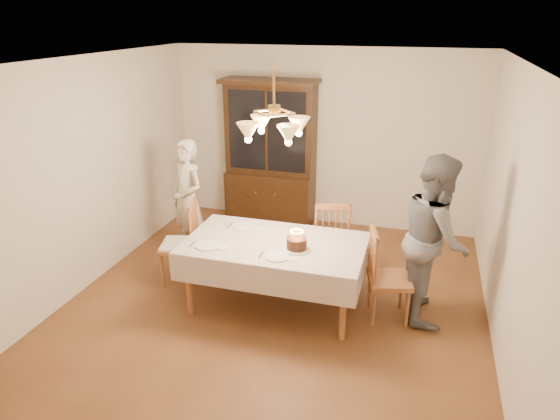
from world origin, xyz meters
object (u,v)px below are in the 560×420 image
(dining_table, at_px, (275,249))
(chair_far_side, at_px, (331,242))
(birthday_cake, at_px, (297,244))
(china_hutch, at_px, (270,156))
(elderly_woman, at_px, (188,200))

(dining_table, bearing_deg, chair_far_side, 61.30)
(dining_table, relative_size, birthday_cake, 6.33)
(china_hutch, height_order, chair_far_side, china_hutch)
(birthday_cake, bearing_deg, chair_far_side, 78.28)
(china_hutch, distance_m, chair_far_side, 1.96)
(elderly_woman, distance_m, birthday_cake, 1.93)
(elderly_woman, bearing_deg, china_hutch, 95.37)
(dining_table, height_order, elderly_woman, elderly_woman)
(dining_table, xyz_separation_m, elderly_woman, (-1.42, 0.84, 0.11))
(elderly_woman, bearing_deg, dining_table, 0.18)
(chair_far_side, xyz_separation_m, elderly_woman, (-1.88, 0.01, 0.35))
(elderly_woman, xyz_separation_m, birthday_cake, (1.68, -0.94, 0.03))
(chair_far_side, distance_m, birthday_cake, 1.02)
(birthday_cake, bearing_deg, china_hutch, 113.28)
(elderly_woman, bearing_deg, chair_far_side, 30.60)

